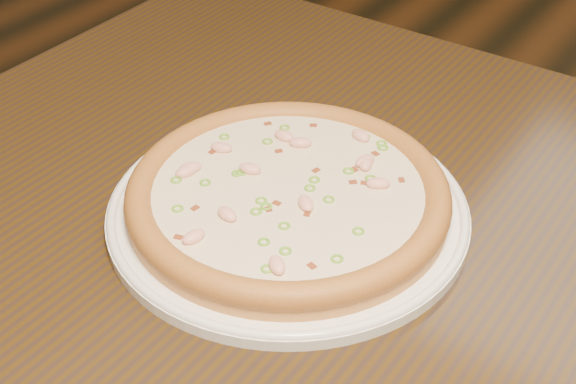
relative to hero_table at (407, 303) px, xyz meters
The scene contains 3 objects.
hero_table is the anchor object (origin of this frame).
plate 0.17m from the hero_table, 157.38° to the right, with size 0.37×0.37×0.02m.
pizza 0.18m from the hero_table, 157.44° to the right, with size 0.32×0.32×0.03m.
Camera 1 is at (0.10, -0.88, 1.26)m, focal length 50.00 mm.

